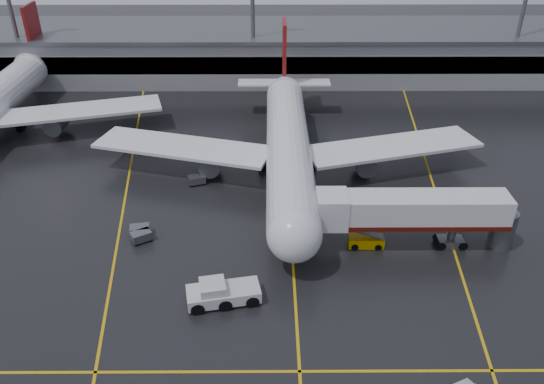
{
  "coord_description": "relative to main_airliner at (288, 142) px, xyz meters",
  "views": [
    {
      "loc": [
        -2.24,
        -50.25,
        32.63
      ],
      "look_at": [
        -2.0,
        -2.0,
        4.0
      ],
      "focal_mm": 35.67,
      "sensor_mm": 36.0,
      "label": 1
    }
  ],
  "objects": [
    {
      "name": "ground",
      "position": [
        0.0,
        -9.7,
        -4.21
      ],
      "size": [
        220.0,
        220.0,
        0.0
      ],
      "primitive_type": "plane",
      "color": "black",
      "rests_on": "ground"
    },
    {
      "name": "apron_line_centre",
      "position": [
        0.0,
        -9.7,
        -4.2
      ],
      "size": [
        0.25,
        90.0,
        0.02
      ],
      "primitive_type": "cube",
      "color": "gold",
      "rests_on": "ground"
    },
    {
      "name": "apron_line_stop",
      "position": [
        0.0,
        -31.7,
        -4.2
      ],
      "size": [
        60.0,
        0.25,
        0.02
      ],
      "primitive_type": "cube",
      "color": "gold",
      "rests_on": "ground"
    },
    {
      "name": "apron_line_left",
      "position": [
        -20.0,
        0.3,
        -4.2
      ],
      "size": [
        9.99,
        69.35,
        0.02
      ],
      "primitive_type": "cube",
      "rotation": [
        0.0,
        0.0,
        0.14
      ],
      "color": "gold",
      "rests_on": "ground"
    },
    {
      "name": "apron_line_right",
      "position": [
        18.0,
        0.3,
        -4.2
      ],
      "size": [
        7.57,
        69.64,
        0.02
      ],
      "primitive_type": "cube",
      "rotation": [
        0.0,
        0.0,
        -0.1
      ],
      "color": "gold",
      "rests_on": "ground"
    },
    {
      "name": "terminal",
      "position": [
        0.0,
        38.23,
        0.11
      ],
      "size": [
        122.0,
        19.0,
        8.6
      ],
      "color": "gray",
      "rests_on": "ground"
    },
    {
      "name": "light_mast_left",
      "position": [
        -45.0,
        32.3,
        10.27
      ],
      "size": [
        3.0,
        1.2,
        25.45
      ],
      "color": "#595B60",
      "rests_on": "ground"
    },
    {
      "name": "light_mast_mid",
      "position": [
        -5.0,
        32.3,
        10.27
      ],
      "size": [
        3.0,
        1.2,
        25.45
      ],
      "color": "#595B60",
      "rests_on": "ground"
    },
    {
      "name": "light_mast_right",
      "position": [
        40.0,
        32.3,
        10.27
      ],
      "size": [
        3.0,
        1.2,
        25.45
      ],
      "color": "#595B60",
      "rests_on": "ground"
    },
    {
      "name": "main_airliner",
      "position": [
        0.0,
        0.0,
        0.0
      ],
      "size": [
        48.8,
        45.6,
        14.1
      ],
      "color": "silver",
      "rests_on": "ground"
    },
    {
      "name": "jet_bridge",
      "position": [
        11.87,
        -15.7,
        -0.28
      ],
      "size": [
        19.9,
        3.4,
        6.05
      ],
      "color": "silver",
      "rests_on": "ground"
    },
    {
      "name": "pushback_tractor",
      "position": [
        -6.5,
        -23.87,
        -3.3
      ],
      "size": [
        6.76,
        3.82,
        2.28
      ],
      "color": "silver",
      "rests_on": "ground"
    },
    {
      "name": "belt_loader",
      "position": [
        7.47,
        -15.65,
        -3.66
      ],
      "size": [
        3.58,
        1.77,
        2.23
      ],
      "color": "#D29D00",
      "rests_on": "ground"
    },
    {
      "name": "baggage_cart_a",
      "position": [
        -15.4,
        -14.77,
        -3.58
      ],
      "size": [
        2.38,
        2.14,
        1.12
      ],
      "color": "#595B60",
      "rests_on": "ground"
    },
    {
      "name": "baggage_cart_b",
      "position": [
        -15.75,
        -13.7,
        -3.58
      ],
      "size": [
        2.19,
        1.61,
        1.12
      ],
      "color": "#595B60",
      "rests_on": "ground"
    },
    {
      "name": "baggage_cart_c",
      "position": [
        -11.06,
        -2.96,
        -3.58
      ],
      "size": [
        2.3,
        1.85,
        1.12
      ],
      "color": "#595B60",
      "rests_on": "ground"
    }
  ]
}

